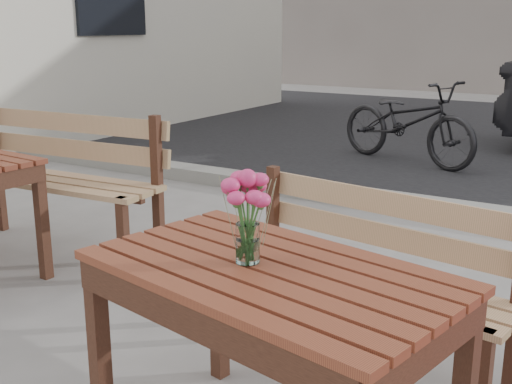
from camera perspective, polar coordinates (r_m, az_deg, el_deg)
main_table at (r=2.03m, az=1.21°, el=-9.72°), size 1.26×0.88×0.71m
main_bench at (r=2.75m, az=10.24°, el=-5.70°), size 1.32×0.57×0.80m
main_vase at (r=1.96m, az=-0.76°, el=-1.19°), size 0.16×0.16×0.30m
second_bench at (r=4.28m, az=-16.91°, el=2.39°), size 1.53×0.55×0.93m
bicycle at (r=6.99m, az=13.34°, el=6.13°), size 1.78×1.11×0.88m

